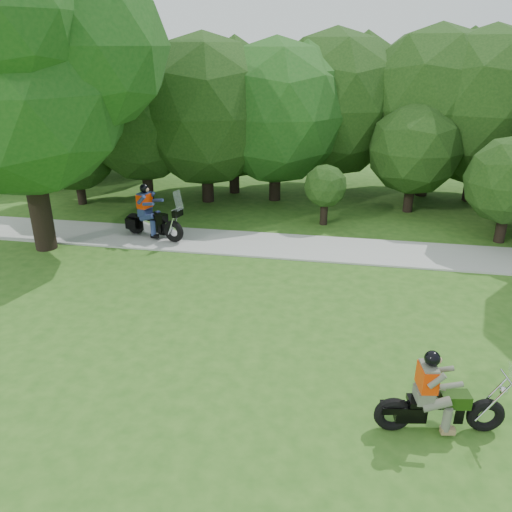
{
  "coord_description": "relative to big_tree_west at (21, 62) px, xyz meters",
  "views": [
    {
      "loc": [
        -0.95,
        -7.4,
        6.21
      ],
      "look_at": [
        -3.0,
        4.06,
        1.29
      ],
      "focal_mm": 35.0,
      "sensor_mm": 36.0,
      "label": 1
    }
  ],
  "objects": [
    {
      "name": "ground",
      "position": [
        10.54,
        -6.85,
        -5.76
      ],
      "size": [
        100.0,
        100.0,
        0.0
      ],
      "primitive_type": "plane",
      "color": "#2C5B1A",
      "rests_on": "ground"
    },
    {
      "name": "walkway",
      "position": [
        10.54,
        1.15,
        -5.73
      ],
      "size": [
        60.0,
        2.2,
        0.06
      ],
      "primitive_type": "cube",
      "color": "#A9A9A3",
      "rests_on": "ground"
    },
    {
      "name": "tree_line",
      "position": [
        11.27,
        7.63,
        -2.08
      ],
      "size": [
        39.11,
        11.66,
        7.59
      ],
      "color": "black",
      "rests_on": "ground"
    },
    {
      "name": "big_tree_west",
      "position": [
        0.0,
        0.0,
        0.0
      ],
      "size": [
        8.64,
        6.56,
        9.96
      ],
      "color": "black",
      "rests_on": "ground"
    },
    {
      "name": "chopper_motorcycle",
      "position": [
        11.38,
        -6.96,
        -5.16
      ],
      "size": [
        2.25,
        0.75,
        1.61
      ],
      "rotation": [
        0.0,
        0.0,
        0.16
      ],
      "color": "black",
      "rests_on": "ground"
    },
    {
      "name": "touring_motorcycle",
      "position": [
        3.13,
        1.11,
        -5.02
      ],
      "size": [
        2.4,
        1.29,
        1.88
      ],
      "rotation": [
        0.0,
        0.0,
        -0.32
      ],
      "color": "black",
      "rests_on": "walkway"
    }
  ]
}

